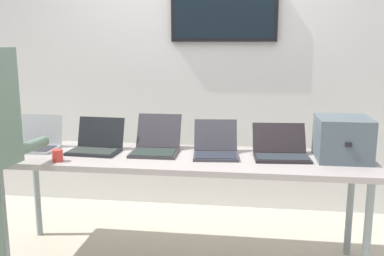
{
  "coord_description": "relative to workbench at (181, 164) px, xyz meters",
  "views": [
    {
      "loc": [
        0.48,
        -2.95,
        1.58
      ],
      "look_at": [
        0.07,
        0.11,
        0.97
      ],
      "focal_mm": 40.54,
      "sensor_mm": 36.0,
      "label": 1
    }
  ],
  "objects": [
    {
      "name": "equipment_box",
      "position": [
        1.12,
        0.07,
        0.2
      ],
      "size": [
        0.35,
        0.4,
        0.29
      ],
      "color": "#516067",
      "rests_on": "workbench"
    },
    {
      "name": "workbench",
      "position": [
        0.0,
        0.0,
        0.0
      ],
      "size": [
        2.68,
        0.7,
        0.79
      ],
      "color": "#AAA29D",
      "rests_on": "ground"
    },
    {
      "name": "laptop_station_3",
      "position": [
        0.25,
        0.05,
        0.11
      ],
      "size": [
        0.34,
        0.37,
        0.24
      ],
      "color": "#3B3A40",
      "rests_on": "workbench"
    },
    {
      "name": "back_wall",
      "position": [
        0.01,
        1.13,
        0.67
      ],
      "size": [
        8.0,
        0.11,
        2.78
      ],
      "color": "silver",
      "rests_on": "ground"
    },
    {
      "name": "laptop_station_2",
      "position": [
        -0.2,
        0.09,
        0.11
      ],
      "size": [
        0.34,
        0.4,
        0.26
      ],
      "color": "#363338",
      "rests_on": "workbench"
    },
    {
      "name": "coffee_mug",
      "position": [
        -0.81,
        -0.25,
        0.1
      ],
      "size": [
        0.07,
        0.07,
        0.08
      ],
      "color": "red",
      "rests_on": "workbench"
    },
    {
      "name": "laptop_station_0",
      "position": [
        -1.11,
        0.06,
        0.11
      ],
      "size": [
        0.33,
        0.28,
        0.25
      ],
      "color": "#AFB5B5",
      "rests_on": "workbench"
    },
    {
      "name": "laptop_station_4",
      "position": [
        0.7,
        0.07,
        0.11
      ],
      "size": [
        0.4,
        0.37,
        0.22
      ],
      "color": "#272124",
      "rests_on": "workbench"
    },
    {
      "name": "laptop_station_1",
      "position": [
        -0.64,
        0.05,
        0.11
      ],
      "size": [
        0.38,
        0.32,
        0.24
      ],
      "color": "black",
      "rests_on": "workbench"
    }
  ]
}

